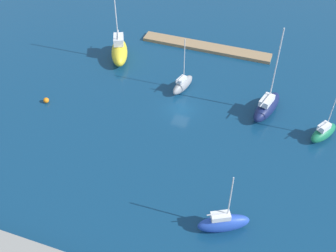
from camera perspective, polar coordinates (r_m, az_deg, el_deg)
The scene contains 8 objects.
water at distance 64.39m, azimuth 1.74°, elevation 2.36°, with size 160.00×160.00×0.00m, color navy.
pier_dock at distance 78.56m, azimuth 5.25°, elevation 10.73°, with size 24.01×2.79×0.59m, color #997A56.
sailboat_yellow_outer_mooring at distance 74.94m, azimuth -6.69°, elevation 10.19°, with size 5.69×8.26×13.85m.
sailboat_green_far_south at distance 62.87m, azimuth 20.57°, elevation -0.80°, with size 4.31×5.41×9.71m.
sailboat_gray_near_pier at distance 67.46m, azimuth 2.02°, elevation 5.73°, with size 2.82×5.52×9.38m.
sailboat_navy_mid_basin at distance 64.43m, azimuth 13.41°, elevation 2.67°, with size 4.30×8.02×14.38m.
sailboat_blue_off_beacon at distance 49.28m, azimuth 7.62°, elevation -13.01°, with size 6.27×4.48×9.12m.
mooring_buoy_orange at distance 68.05m, azimuth -16.38°, elevation 3.41°, with size 0.88×0.88×0.88m, color orange.
Camera 1 is at (-14.50, 46.92, 41.66)m, focal length 44.41 mm.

